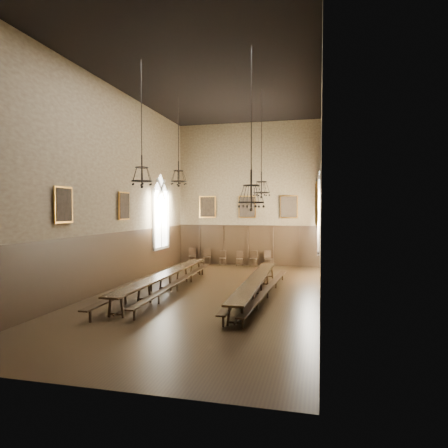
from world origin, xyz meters
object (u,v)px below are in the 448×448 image
at_px(chair_4, 253,261).
at_px(chandelier_back_right, 261,185).
at_px(chair_5, 268,262).
at_px(chandelier_front_left, 142,172).
at_px(chair_3, 240,261).
at_px(bench_right_inner, 245,288).
at_px(table_right, 256,287).
at_px(bench_left_outer, 151,284).
at_px(bench_left_inner, 177,285).
at_px(table_left, 166,282).
at_px(bench_right_outer, 268,292).
at_px(chair_1, 207,260).
at_px(chair_2, 223,261).
at_px(chandelier_back_left, 179,175).
at_px(chair_0, 192,259).
at_px(chandelier_front_right, 251,192).

height_order(chair_4, chandelier_back_right, chandelier_back_right).
bearing_deg(chair_5, chandelier_front_left, -125.87).
distance_m(chair_3, chandelier_front_left, 11.87).
relative_size(bench_right_inner, chair_4, 10.38).
height_order(table_right, bench_left_outer, table_right).
bearing_deg(bench_left_inner, table_left, 171.29).
height_order(bench_right_outer, chair_3, chair_3).
relative_size(chair_1, chandelier_back_right, 0.21).
distance_m(chair_2, chair_5, 2.91).
distance_m(bench_left_inner, chandelier_front_left, 5.27).
bearing_deg(chandelier_back_left, chair_2, 83.33).
bearing_deg(table_right, chair_1, 117.97).
distance_m(chair_0, chair_4, 4.01).
xyz_separation_m(chair_0, chair_4, (4.01, -0.01, -0.02)).
xyz_separation_m(chair_3, chair_5, (1.79, 0.06, 0.02)).
bearing_deg(bench_right_outer, table_left, 174.44).
bearing_deg(chair_3, chair_5, -6.01).
relative_size(table_left, chandelier_front_right, 1.83).
height_order(bench_right_outer, chair_2, chair_2).
bearing_deg(bench_left_inner, chandelier_front_left, -100.07).
height_order(table_left, chair_3, chair_3).
bearing_deg(table_left, table_right, -2.53).
bearing_deg(bench_right_outer, table_right, 152.83).
distance_m(bench_right_inner, chair_5, 8.36).
relative_size(chair_1, chandelier_back_left, 0.24).
bearing_deg(chair_2, chair_5, -7.00).
distance_m(chair_2, chandelier_back_right, 8.40).
xyz_separation_m(chandelier_back_left, chandelier_front_left, (0.34, -4.84, -0.29)).
bearing_deg(chandelier_back_right, chandelier_front_left, -129.05).
distance_m(bench_right_outer, chair_0, 10.67).
bearing_deg(chair_3, chandelier_front_right, -84.73).
bearing_deg(chair_0, chandelier_front_right, -74.18).
distance_m(table_left, chair_4, 8.71).
bearing_deg(table_left, chandelier_front_left, -87.16).
distance_m(chair_1, chandelier_back_left, 7.80).
xyz_separation_m(chair_3, chandelier_back_left, (-1.83, -5.99, 4.93)).
bearing_deg(chair_3, chandelier_back_left, -115.01).
distance_m(table_right, chair_2, 9.25).
bearing_deg(chandelier_front_right, table_left, 146.00).
bearing_deg(chair_0, chair_3, -13.08).
bearing_deg(bench_right_outer, chandelier_front_left, -154.20).
height_order(bench_right_inner, chandelier_front_right, chandelier_front_right).
bearing_deg(chair_3, bench_right_inner, -85.02).
xyz_separation_m(table_left, chandelier_back_right, (3.89, 2.07, 4.28)).
bearing_deg(chandelier_front_left, chair_4, 77.79).
bearing_deg(table_left, chair_2, 86.56).
bearing_deg(chair_2, table_right, -73.79).
relative_size(chair_1, chandelier_front_right, 0.19).
distance_m(bench_left_inner, chair_3, 8.42).
height_order(chair_4, chandelier_front_left, chandelier_front_left).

